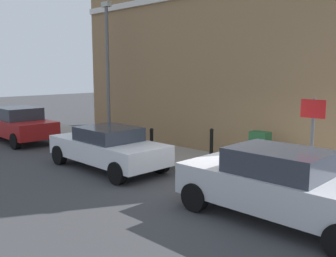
% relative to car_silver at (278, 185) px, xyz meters
% --- Properties ---
extents(ground, '(80.00, 80.00, 0.00)m').
position_rel_car_silver_xyz_m(ground, '(0.59, 2.04, -0.78)').
color(ground, '#38383A').
extents(sidewalk, '(2.41, 30.00, 0.15)m').
position_rel_car_silver_xyz_m(sidewalk, '(2.58, 8.04, -0.70)').
color(sidewalk, gray).
rests_on(sidewalk, ground).
extents(corner_building, '(6.92, 11.89, 8.39)m').
position_rel_car_silver_xyz_m(corner_building, '(7.19, 5.99, 3.42)').
color(corner_building, olive).
rests_on(corner_building, ground).
extents(car_silver, '(1.78, 4.27, 1.52)m').
position_rel_car_silver_xyz_m(car_silver, '(0.00, 0.00, 0.00)').
color(car_silver, '#B7B7BC').
rests_on(car_silver, ground).
extents(car_white, '(1.92, 4.29, 1.35)m').
position_rel_car_silver_xyz_m(car_white, '(0.10, 5.91, -0.07)').
color(car_white, silver).
rests_on(car_white, ground).
extents(car_red, '(1.95, 4.34, 1.51)m').
position_rel_car_silver_xyz_m(car_red, '(0.21, 12.56, -0.01)').
color(car_red, maroon).
rests_on(car_red, ground).
extents(utility_cabinet, '(0.46, 0.61, 1.15)m').
position_rel_car_silver_xyz_m(utility_cabinet, '(2.88, 2.13, -0.09)').
color(utility_cabinet, '#1E4C28').
rests_on(utility_cabinet, sidewalk).
extents(bollard_near_cabinet, '(0.14, 0.14, 1.04)m').
position_rel_car_silver_xyz_m(bollard_near_cabinet, '(2.98, 4.02, -0.07)').
color(bollard_near_cabinet, black).
rests_on(bollard_near_cabinet, sidewalk).
extents(bollard_far_kerb, '(0.14, 0.14, 1.04)m').
position_rel_car_silver_xyz_m(bollard_far_kerb, '(1.62, 5.51, -0.07)').
color(bollard_far_kerb, black).
rests_on(bollard_far_kerb, sidewalk).
extents(street_sign, '(0.08, 0.60, 2.30)m').
position_rel_car_silver_xyz_m(street_sign, '(1.80, 0.12, 0.89)').
color(street_sign, '#59595B').
rests_on(street_sign, sidewalk).
extents(lamppost, '(0.20, 0.44, 5.72)m').
position_rel_car_silver_xyz_m(lamppost, '(2.71, 9.31, 2.53)').
color(lamppost, '#59595B').
rests_on(lamppost, sidewalk).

